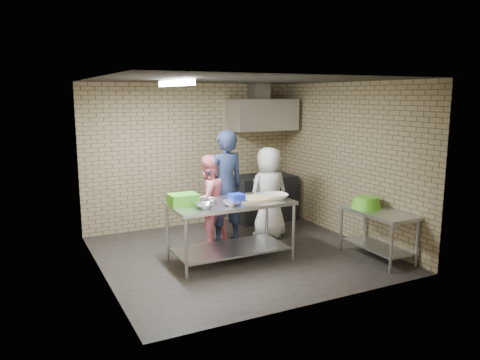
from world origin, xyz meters
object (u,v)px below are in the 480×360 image
object	(u,v)px
green_crate	(183,199)
woman_pink	(208,200)
prep_table	(231,231)
side_counter	(377,234)
bottle_green	(277,118)
woman_white	(269,193)
blue_tub	(236,198)
green_basin	(366,202)
stove	(263,198)
man_navy	(225,187)
bottle_red	(260,118)

from	to	relation	value
green_crate	woman_pink	size ratio (longest dim) A/B	0.27
prep_table	side_counter	xyz separation A→B (m)	(2.05, -0.92, -0.08)
bottle_green	prep_table	bearing A→B (deg)	-134.75
side_counter	woman_white	size ratio (longest dim) A/B	0.75
blue_tub	green_basin	size ratio (longest dim) A/B	0.44
stove	green_basin	bearing A→B (deg)	-80.24
man_navy	side_counter	bearing A→B (deg)	130.98
green_basin	man_navy	distance (m)	2.29
stove	bottle_green	xyz separation A→B (m)	(0.45, 0.24, 1.57)
woman_pink	woman_white	xyz separation A→B (m)	(1.08, -0.14, 0.04)
side_counter	bottle_red	world-z (taller)	bottle_red
woman_white	blue_tub	bearing A→B (deg)	34.45
prep_table	woman_white	world-z (taller)	woman_white
bottle_red	green_basin	bearing A→B (deg)	-82.10
side_counter	stove	bearing A→B (deg)	99.29
blue_tub	stove	bearing A→B (deg)	51.21
blue_tub	green_basin	distance (m)	2.06
stove	side_counter	bearing A→B (deg)	-80.71
side_counter	stove	size ratio (longest dim) A/B	1.00
woman_white	woman_pink	bearing A→B (deg)	-11.81
man_navy	bottle_red	bearing A→B (deg)	-141.80
woman_pink	side_counter	bearing A→B (deg)	124.07
green_basin	man_navy	bearing A→B (deg)	139.54
side_counter	woman_pink	distance (m)	2.75
prep_table	side_counter	bearing A→B (deg)	-24.29
green_basin	man_navy	world-z (taller)	man_navy
green_basin	bottle_red	distance (m)	3.01
green_crate	bottle_green	xyz separation A→B (m)	(2.75, 1.95, 1.02)
bottle_green	woman_pink	bearing A→B (deg)	-149.84
side_counter	bottle_red	distance (m)	3.44
green_crate	woman_white	bearing A→B (deg)	19.23
prep_table	blue_tub	bearing A→B (deg)	-63.43
bottle_green	bottle_red	bearing A→B (deg)	180.00
prep_table	stove	distance (m)	2.43
prep_table	side_counter	size ratio (longest dim) A/B	1.52
bottle_red	prep_table	bearing A→B (deg)	-128.58
prep_table	bottle_green	size ratio (longest dim) A/B	12.15
stove	blue_tub	bearing A→B (deg)	-128.79
prep_table	green_basin	bearing A→B (deg)	-18.39
side_counter	green_basin	xyz separation A→B (m)	(-0.02, 0.25, 0.46)
green_basin	woman_pink	xyz separation A→B (m)	(-2.02, 1.56, -0.08)
blue_tub	bottle_red	xyz separation A→B (m)	(1.60, 2.17, 1.05)
stove	green_basin	world-z (taller)	green_basin
stove	bottle_green	bearing A→B (deg)	28.07
bottle_red	man_navy	distance (m)	2.14
side_counter	blue_tub	bearing A→B (deg)	157.59
side_counter	bottle_red	bearing A→B (deg)	97.62
blue_tub	woman_white	distance (m)	1.35
green_basin	bottle_red	size ratio (longest dim) A/B	2.56
green_crate	woman_white	world-z (taller)	woman_white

